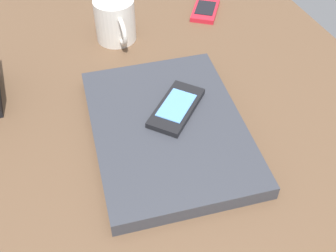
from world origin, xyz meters
TOP-DOWN VIEW (x-y plane):
  - desk_surface at (0.00, 0.00)cm, footprint 120.00×80.00cm
  - laptop_closed at (2.47, -3.01)cm, footprint 35.25×27.64cm
  - cell_phone_on_laptop at (0.44, -0.56)cm, footprint 12.19×12.35cm
  - cell_phone_on_desk at (-29.93, 18.60)cm, footprint 10.94×9.78cm
  - coffee_mug at (-27.08, -3.09)cm, footprint 11.49×8.20cm

SIDE VIEW (x-z plane):
  - desk_surface at x=0.00cm, z-range 0.00..3.00cm
  - cell_phone_on_desk at x=-29.93cm, z-range 2.97..4.14cm
  - laptop_closed at x=2.47cm, z-range 3.00..5.56cm
  - cell_phone_on_laptop at x=0.44cm, z-range 5.53..6.69cm
  - coffee_mug at x=-27.08cm, z-range 3.00..11.82cm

